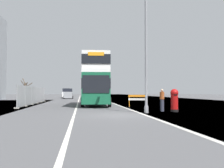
# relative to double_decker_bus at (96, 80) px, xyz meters

# --- Properties ---
(ground) EXTENTS (140.00, 280.00, 0.10)m
(ground) POSITION_rel_double_decker_bus_xyz_m (1.41, -11.67, -2.82)
(ground) COLOR #4C4C4F
(double_decker_bus) EXTENTS (3.29, 10.44, 5.22)m
(double_decker_bus) POSITION_rel_double_decker_bus_xyz_m (0.00, 0.00, 0.00)
(double_decker_bus) COLOR #145638
(double_decker_bus) RESTS_ON ground
(lamppost_foreground) EXTENTS (0.29, 0.70, 8.64)m
(lamppost_foreground) POSITION_rel_double_decker_bus_xyz_m (2.90, -10.56, 1.31)
(lamppost_foreground) COLOR gray
(lamppost_foreground) RESTS_ON ground
(red_pillar_postbox) EXTENTS (0.59, 0.59, 1.69)m
(red_pillar_postbox) POSITION_rel_double_decker_bus_xyz_m (5.26, -9.63, -1.84)
(red_pillar_postbox) COLOR black
(red_pillar_postbox) RESTS_ON ground
(roadworks_barrier) EXTENTS (1.83, 0.75, 1.19)m
(roadworks_barrier) POSITION_rel_double_decker_bus_xyz_m (3.74, -4.01, -2.01)
(roadworks_barrier) COLOR orange
(roadworks_barrier) RESTS_ON ground
(construction_site_fence) EXTENTS (0.44, 17.20, 2.13)m
(construction_site_fence) POSITION_rel_double_decker_bus_xyz_m (-7.19, 3.78, -1.75)
(construction_site_fence) COLOR #A8AAAD
(construction_site_fence) RESTS_ON ground
(car_oncoming_near) EXTENTS (1.95, 4.40, 2.11)m
(car_oncoming_near) POSITION_rel_double_decker_bus_xyz_m (0.11, 14.14, -1.77)
(car_oncoming_near) COLOR maroon
(car_oncoming_near) RESTS_ON ground
(car_receding_mid) EXTENTS (1.97, 3.91, 2.16)m
(car_receding_mid) POSITION_rel_double_decker_bus_xyz_m (-0.23, 21.89, -1.77)
(car_receding_mid) COLOR black
(car_receding_mid) RESTS_ON ground
(car_receding_far) EXTENTS (1.98, 4.33, 2.16)m
(car_receding_far) POSITION_rel_double_decker_bus_xyz_m (-4.36, 28.25, -1.76)
(car_receding_far) COLOR gray
(car_receding_far) RESTS_ON ground
(car_far_side) EXTENTS (2.02, 3.82, 2.29)m
(car_far_side) POSITION_rel_double_decker_bus_xyz_m (-5.29, 36.78, -1.71)
(car_far_side) COLOR silver
(car_far_side) RESTS_ON ground
(bare_tree_far_verge_mid) EXTENTS (2.89, 2.36, 5.02)m
(bare_tree_far_verge_mid) POSITION_rel_double_decker_bus_xyz_m (-16.14, 41.93, -0.33)
(bare_tree_far_verge_mid) COLOR #4C3D2D
(bare_tree_far_verge_mid) RESTS_ON ground
(pedestrian_at_kerb) EXTENTS (0.34, 0.34, 1.69)m
(pedestrian_at_kerb) POSITION_rel_double_decker_bus_xyz_m (4.47, -9.15, -1.92)
(pedestrian_at_kerb) COLOR #2D3342
(pedestrian_at_kerb) RESTS_ON ground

